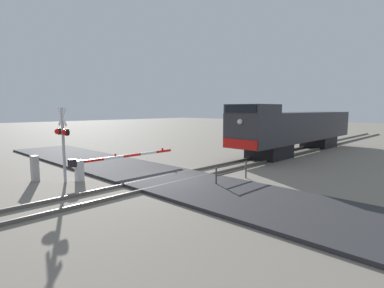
{
  "coord_description": "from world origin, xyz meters",
  "views": [
    {
      "loc": [
        11.44,
        -10.16,
        3.72
      ],
      "look_at": [
        -1.08,
        2.76,
        1.61
      ],
      "focal_mm": 28.08,
      "sensor_mm": 36.0,
      "label": 1
    }
  ],
  "objects": [
    {
      "name": "crossing_gate",
      "position": [
        -3.33,
        -2.24,
        0.76
      ],
      "size": [
        0.36,
        6.83,
        1.2
      ],
      "color": "silver",
      "rests_on": "ground_plane"
    },
    {
      "name": "ground_plane",
      "position": [
        0.0,
        0.0,
        0.0
      ],
      "size": [
        160.0,
        160.0,
        0.0
      ],
      "primitive_type": "plane",
      "color": "gray"
    },
    {
      "name": "rail_track_right",
      "position": [
        0.72,
        0.0,
        0.07
      ],
      "size": [
        0.08,
        80.0,
        0.15
      ],
      "primitive_type": "cube",
      "color": "#59544C",
      "rests_on": "ground_plane"
    },
    {
      "name": "crossing_signal",
      "position": [
        -3.6,
        -3.94,
        2.34
      ],
      "size": [
        1.18,
        0.33,
        3.8
      ],
      "color": "#ADADB2",
      "rests_on": "ground_plane"
    },
    {
      "name": "utility_cabinet",
      "position": [
        -4.94,
        -4.89,
        0.67
      ],
      "size": [
        0.44,
        0.3,
        1.33
      ],
      "primitive_type": "cube",
      "color": "#999993",
      "rests_on": "ground_plane"
    },
    {
      "name": "rail_track_left",
      "position": [
        -0.72,
        0.0,
        0.07
      ],
      "size": [
        0.08,
        80.0,
        0.15
      ],
      "primitive_type": "cube",
      "color": "#59544C",
      "rests_on": "ground_plane"
    },
    {
      "name": "locomotive",
      "position": [
        0.0,
        14.52,
        2.09
      ],
      "size": [
        2.85,
        17.43,
        4.03
      ],
      "color": "black",
      "rests_on": "ground_plane"
    },
    {
      "name": "road_surface",
      "position": [
        0.0,
        0.0,
        0.07
      ],
      "size": [
        36.0,
        4.74,
        0.15
      ],
      "primitive_type": "cube",
      "color": "#2D2D30",
      "rests_on": "ground_plane"
    },
    {
      "name": "guard_railing",
      "position": [
        2.48,
        2.01,
        0.62
      ],
      "size": [
        0.08,
        2.6,
        0.95
      ],
      "color": "#4C4742",
      "rests_on": "ground_plane"
    }
  ]
}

